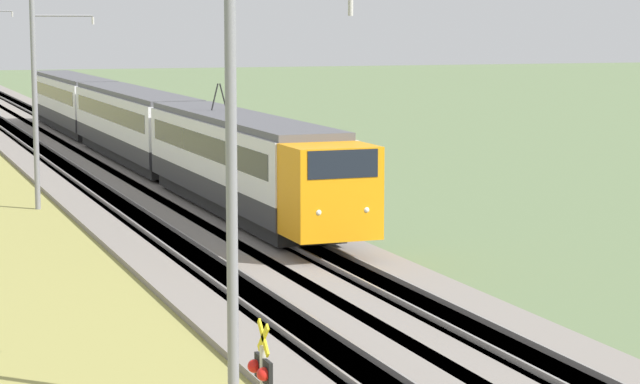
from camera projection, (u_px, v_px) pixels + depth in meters
The scene contains 7 objects.
ballast_main at pixel (66, 170), 63.49m from camera, with size 240.00×4.40×0.30m.
ballast_adjacent at pixel (141, 167), 64.82m from camera, with size 240.00×4.40×0.30m.
track_main at pixel (66, 170), 63.49m from camera, with size 240.00×1.57×0.45m.
track_adjacent at pixel (141, 167), 64.82m from camera, with size 240.00×1.57×0.45m.
passenger_train at pixel (133, 121), 66.15m from camera, with size 61.24×2.83×5.19m.
catenary_mast_near at pixel (234, 180), 23.48m from camera, with size 0.22×2.56×8.94m.
catenary_mast_mid at pixel (36, 100), 49.82m from camera, with size 0.22×2.56×8.78m.
Camera 1 is at (-13.68, 9.54, 7.52)m, focal length 70.00 mm.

